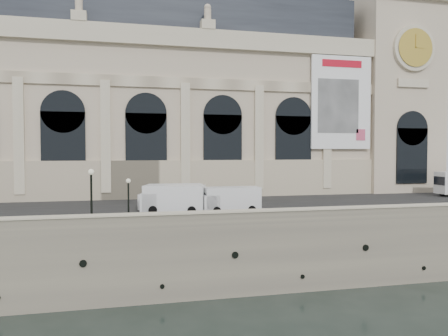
{
  "coord_description": "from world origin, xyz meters",
  "views": [
    {
      "loc": [
        -7.03,
        -34.6,
        12.17
      ],
      "look_at": [
        6.22,
        22.0,
        9.93
      ],
      "focal_mm": 35.0,
      "sensor_mm": 36.0,
      "label": 1
    }
  ],
  "objects_px": {
    "lamp_left": "(91,198)",
    "van_c": "(171,199)",
    "box_truck": "(172,197)",
    "van_b": "(228,200)",
    "lamp_right": "(128,202)"
  },
  "relations": [
    {
      "from": "lamp_left",
      "to": "van_c",
      "type": "bearing_deg",
      "value": 44.06
    },
    {
      "from": "van_c",
      "to": "box_truck",
      "type": "bearing_deg",
      "value": 80.76
    },
    {
      "from": "van_b",
      "to": "lamp_left",
      "type": "bearing_deg",
      "value": -155.81
    },
    {
      "from": "van_b",
      "to": "lamp_right",
      "type": "bearing_deg",
      "value": -152.85
    },
    {
      "from": "van_b",
      "to": "lamp_right",
      "type": "height_order",
      "value": "lamp_right"
    },
    {
      "from": "box_truck",
      "to": "lamp_right",
      "type": "xyz_separation_m",
      "value": [
        -4.57,
        -8.49,
        0.57
      ]
    },
    {
      "from": "van_b",
      "to": "lamp_right",
      "type": "relative_size",
      "value": 1.49
    },
    {
      "from": "van_b",
      "to": "lamp_right",
      "type": "distance_m",
      "value": 11.11
    },
    {
      "from": "van_c",
      "to": "lamp_left",
      "type": "relative_size",
      "value": 1.4
    },
    {
      "from": "van_c",
      "to": "lamp_left",
      "type": "xyz_separation_m",
      "value": [
        -7.14,
        -6.91,
        0.95
      ]
    },
    {
      "from": "van_c",
      "to": "lamp_right",
      "type": "height_order",
      "value": "lamp_right"
    },
    {
      "from": "van_b",
      "to": "van_c",
      "type": "height_order",
      "value": "van_c"
    },
    {
      "from": "van_b",
      "to": "lamp_left",
      "type": "relative_size",
      "value": 1.22
    },
    {
      "from": "van_c",
      "to": "box_truck",
      "type": "height_order",
      "value": "van_c"
    },
    {
      "from": "van_b",
      "to": "lamp_right",
      "type": "xyz_separation_m",
      "value": [
        -9.87,
        -5.06,
        0.62
      ]
    }
  ]
}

